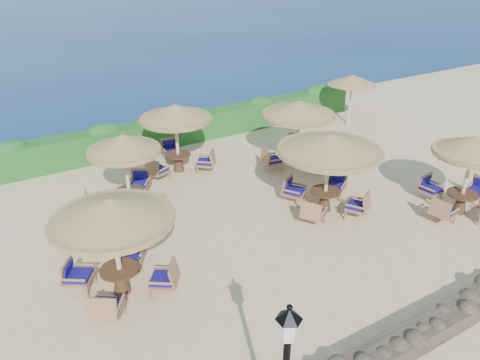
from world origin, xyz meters
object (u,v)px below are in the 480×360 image
(cafe_set_2, at_px, (470,165))
(cafe_set_3, at_px, (125,161))
(cafe_set_0, at_px, (114,229))
(cafe_set_4, at_px, (176,124))
(cafe_set_1, at_px, (329,156))
(cafe_set_5, at_px, (298,120))
(extra_parasol, at_px, (352,80))

(cafe_set_2, distance_m, cafe_set_3, 10.71)
(cafe_set_2, bearing_deg, cafe_set_0, 170.14)
(cafe_set_3, relative_size, cafe_set_4, 0.99)
(cafe_set_1, xyz_separation_m, cafe_set_5, (1.31, 3.26, -0.03))
(cafe_set_0, bearing_deg, cafe_set_2, -9.86)
(cafe_set_1, distance_m, cafe_set_5, 3.51)
(cafe_set_5, bearing_deg, cafe_set_3, 179.91)
(cafe_set_2, xyz_separation_m, cafe_set_5, (-2.34, 5.66, 0.20))
(extra_parasol, height_order, cafe_set_4, cafe_set_4)
(extra_parasol, height_order, cafe_set_5, cafe_set_5)
(cafe_set_5, bearing_deg, cafe_set_4, 154.65)
(cafe_set_1, height_order, cafe_set_5, same)
(cafe_set_5, bearing_deg, extra_parasol, 26.84)
(cafe_set_0, relative_size, cafe_set_2, 1.03)
(extra_parasol, xyz_separation_m, cafe_set_1, (-6.47, -5.87, -0.23))
(extra_parasol, distance_m, cafe_set_0, 14.93)
(cafe_set_1, bearing_deg, cafe_set_5, 68.13)
(cafe_set_0, distance_m, cafe_set_4, 7.12)
(extra_parasol, relative_size, cafe_set_1, 0.72)
(cafe_set_1, bearing_deg, extra_parasol, 42.22)
(cafe_set_0, height_order, cafe_set_4, same)
(cafe_set_0, distance_m, cafe_set_5, 9.15)
(cafe_set_0, relative_size, cafe_set_4, 1.06)
(cafe_set_1, relative_size, cafe_set_5, 1.18)
(cafe_set_0, bearing_deg, cafe_set_1, 4.48)
(cafe_set_1, distance_m, cafe_set_3, 6.35)
(cafe_set_0, xyz_separation_m, cafe_set_5, (8.32, 3.81, 0.05))
(cafe_set_3, height_order, cafe_set_5, same)
(cafe_set_1, bearing_deg, cafe_set_4, 118.54)
(cafe_set_3, xyz_separation_m, cafe_set_4, (2.60, 1.96, 0.11))
(cafe_set_0, bearing_deg, cafe_set_4, 54.19)
(cafe_set_0, relative_size, cafe_set_5, 1.04)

